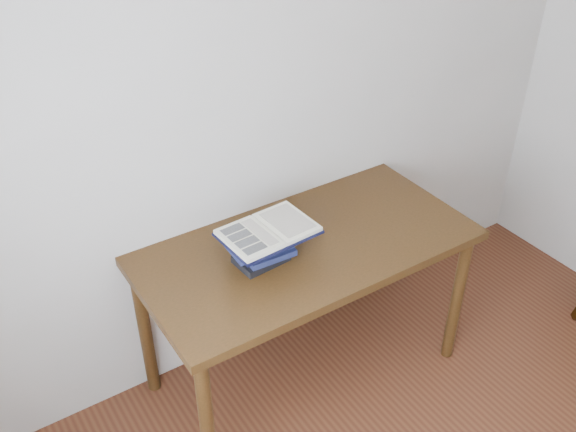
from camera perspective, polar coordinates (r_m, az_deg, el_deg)
desk at (r=2.90m, az=1.69°, el=-3.99°), size 1.50×0.75×0.80m
book_stack at (r=2.71m, az=-2.30°, el=-2.87°), size 0.26×0.20×0.12m
open_book at (r=2.69m, az=-1.76°, el=-1.36°), size 0.41×0.29×0.03m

